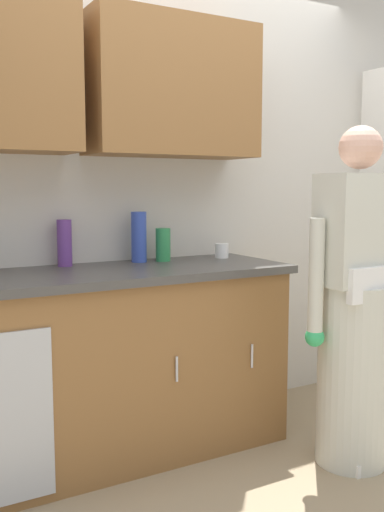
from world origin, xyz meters
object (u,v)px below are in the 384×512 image
Objects in this scene: person_at_sink at (355,323)px; bottle_soap at (139,237)px; bottle_dish_liquid at (163,245)px; cup_by_sink at (222,251)px; bottle_cleaner_spray at (65,243)px.

bottle_soap is at bearing 131.54° from person_at_sink.
cup_by_sink is (0.35, -0.04, -0.05)m from bottle_dish_liquid.
person_at_sink reaches higher than cup_by_sink.
person_at_sink is 6.84× the size of bottle_cleaner_spray.
person_at_sink is at bearing -37.48° from bottle_cleaner_spray.
bottle_dish_liquid is at bearing 127.04° from person_at_sink.
bottle_soap is (-0.13, 0.03, 0.05)m from bottle_dish_liquid.
person_at_sink is at bearing -71.29° from cup_by_sink.
bottle_dish_liquid is 0.36m from cup_by_sink.
person_at_sink reaches higher than bottle_dish_liquid.
bottle_cleaner_spray is 2.86× the size of cup_by_sink.
bottle_dish_liquid is 0.53m from bottle_cleaner_spray.
bottle_soap is at bearing 172.28° from cup_by_sink.
person_at_sink is 1.07m from bottle_dish_liquid.
bottle_cleaner_spray is at bearing 175.17° from bottle_soap.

